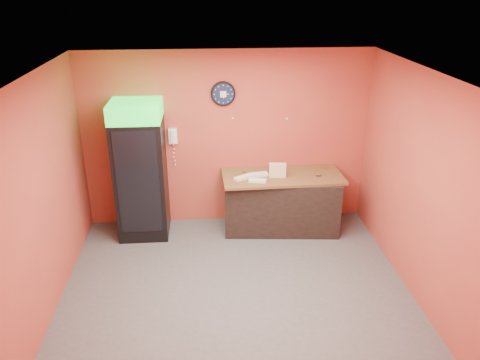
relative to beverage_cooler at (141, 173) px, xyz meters
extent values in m
plane|color=#47474C|center=(1.33, -1.60, -1.04)|extent=(4.50, 4.50, 0.00)
cube|color=#B74933|center=(1.33, 0.40, 0.36)|extent=(4.50, 0.02, 2.80)
cube|color=#B74933|center=(-0.92, -1.60, 0.36)|extent=(0.02, 4.00, 2.80)
cube|color=#B74933|center=(3.58, -1.60, 0.36)|extent=(0.02, 4.00, 2.80)
cube|color=white|center=(1.33, -1.60, 1.76)|extent=(4.50, 4.00, 0.02)
cube|color=black|center=(0.00, 0.05, -0.11)|extent=(0.75, 0.75, 1.86)
cube|color=green|center=(0.00, 0.05, 0.95)|extent=(0.75, 0.75, 0.27)
cube|color=black|center=(0.00, -0.33, -0.03)|extent=(0.62, 0.02, 1.59)
cube|color=black|center=(2.18, 0.00, -0.59)|extent=(1.84, 0.95, 0.89)
cylinder|color=black|center=(1.29, 0.37, 1.10)|extent=(0.38, 0.05, 0.38)
cylinder|color=#0F1433|center=(1.29, 0.35, 1.10)|extent=(0.32, 0.01, 0.32)
cube|color=white|center=(1.29, 0.34, 1.10)|extent=(0.09, 0.00, 0.09)
cube|color=white|center=(0.50, 0.35, 0.46)|extent=(0.13, 0.08, 0.24)
cube|color=white|center=(0.50, 0.30, 0.46)|extent=(0.06, 0.04, 0.20)
cube|color=brown|center=(2.18, 0.00, -0.13)|extent=(1.89, 0.88, 0.04)
cube|color=beige|center=(2.09, -0.06, -0.08)|extent=(0.26, 0.11, 0.05)
cube|color=beige|center=(2.09, -0.06, -0.03)|extent=(0.26, 0.11, 0.05)
cube|color=beige|center=(2.09, -0.06, 0.02)|extent=(0.26, 0.11, 0.05)
cube|color=beige|center=(2.09, -0.06, 0.08)|extent=(0.26, 0.11, 0.05)
cube|color=silver|center=(1.54, -0.10, -0.09)|extent=(0.29, 0.24, 0.04)
cube|color=silver|center=(1.76, -0.23, -0.09)|extent=(0.28, 0.15, 0.04)
cube|color=silver|center=(1.80, 0.00, -0.09)|extent=(0.31, 0.17, 0.04)
cylinder|color=silver|center=(2.09, -0.01, -0.08)|extent=(0.06, 0.06, 0.06)
camera|label=1|loc=(0.96, -6.64, 2.72)|focal=35.00mm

